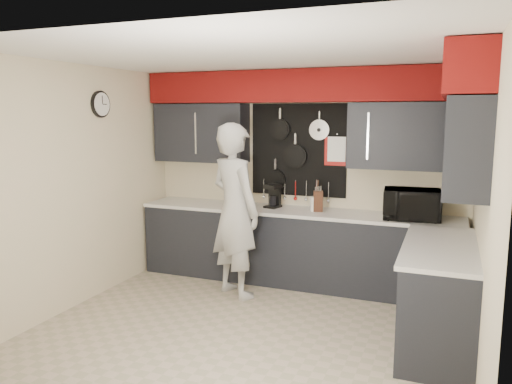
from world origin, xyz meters
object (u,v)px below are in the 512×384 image
at_px(microwave, 412,204).
at_px(coffee_maker, 274,195).
at_px(person, 235,211).
at_px(utensil_crock, 316,204).
at_px(knife_block, 318,201).

relative_size(microwave, coffee_maker, 2.07).
distance_m(coffee_maker, person, 0.74).
relative_size(coffee_maker, person, 0.15).
relative_size(microwave, utensil_crock, 3.53).
distance_m(microwave, utensil_crock, 1.11).
bearing_deg(coffee_maker, knife_block, 8.91).
xyz_separation_m(utensil_crock, person, (-0.77, -0.66, -0.02)).
bearing_deg(person, coffee_maker, -77.65).
height_order(microwave, utensil_crock, microwave).
distance_m(utensil_crock, coffee_maker, 0.56).
distance_m(utensil_crock, person, 1.01).
relative_size(utensil_crock, coffee_maker, 0.59).
relative_size(microwave, person, 0.31).
bearing_deg(utensil_crock, person, -139.24).
bearing_deg(coffee_maker, utensil_crock, 9.71).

